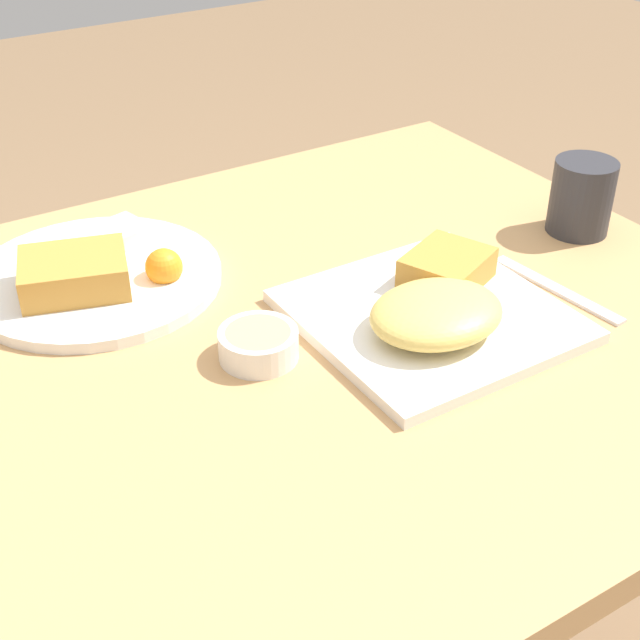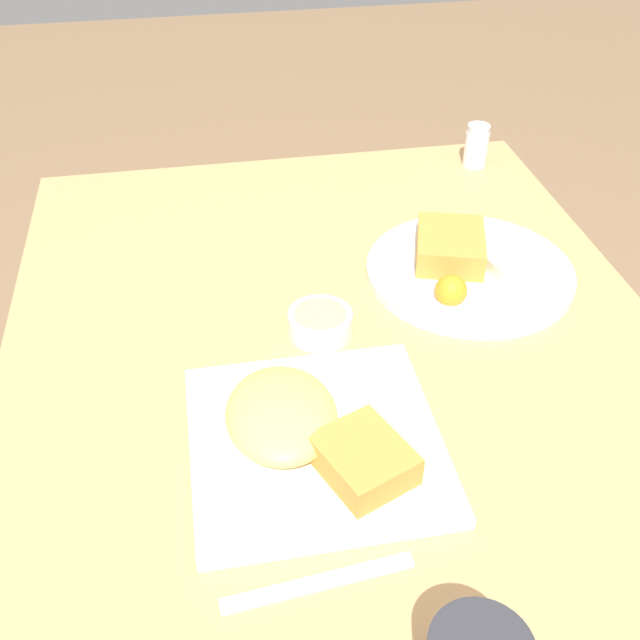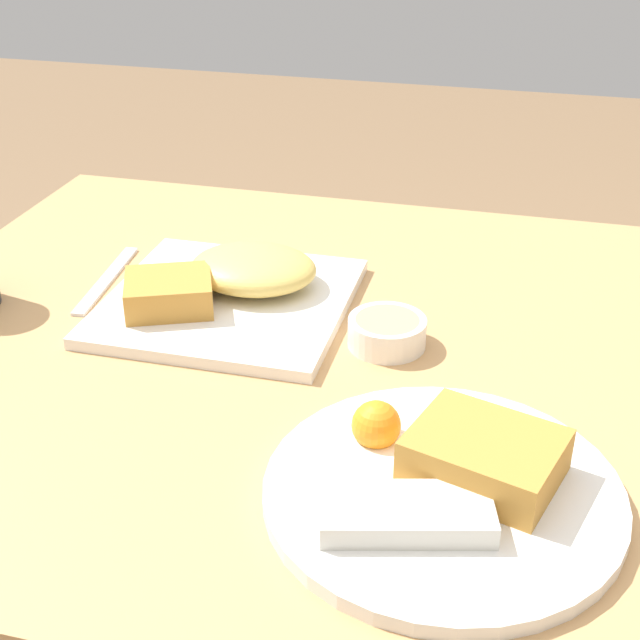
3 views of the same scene
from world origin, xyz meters
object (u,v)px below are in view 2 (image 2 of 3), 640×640
plate_square_near (308,433)px  butter_knife (319,583)px  plate_oval_far (468,266)px  sauce_ramekin (320,323)px  salt_shaker (476,148)px

plate_square_near → butter_knife: 0.17m
plate_oval_far → sauce_ramekin: 0.25m
plate_oval_far → sauce_ramekin: (0.09, -0.23, 0.00)m
plate_square_near → salt_shaker: bearing=146.5°
plate_oval_far → plate_square_near: bearing=-44.3°
salt_shaker → sauce_ramekin: bearing=-40.4°
plate_square_near → plate_oval_far: bearing=135.7°
plate_oval_far → sauce_ramekin: plate_oval_far is taller
sauce_ramekin → butter_knife: sauce_ramekin is taller
sauce_ramekin → salt_shaker: salt_shaker is taller
plate_square_near → salt_shaker: size_ratio=3.56×
butter_knife → salt_shaker: bearing=56.0°
plate_square_near → salt_shaker: salt_shaker is taller
plate_oval_far → salt_shaker: 0.35m
sauce_ramekin → salt_shaker: size_ratio=1.09×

